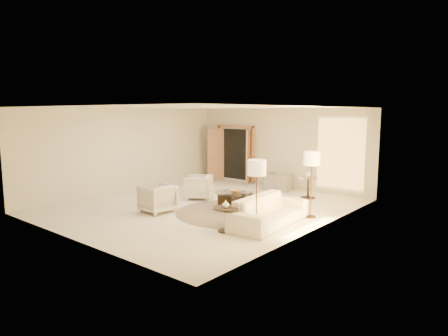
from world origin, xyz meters
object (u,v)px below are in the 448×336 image
Objects in this scene: bowl at (235,192)px; end_vase at (226,204)px; accent_chair at (278,179)px; armchair_right at (157,197)px; coffee_table at (235,199)px; floor_lamp_near at (312,162)px; side_table at (308,186)px; floor_lamp_far at (257,171)px; end_table at (226,215)px; armchair_left at (198,186)px; side_vase at (309,174)px; sofa at (269,211)px.

end_vase is (1.04, -1.68, 0.11)m from bowl.
accent_chair is 5.34× the size of end_vase.
coffee_table is at bearing 140.20° from armchair_right.
floor_lamp_near is at bearing 18.51° from bowl.
side_table is 0.40× the size of floor_lamp_far.
floor_lamp_near is 1.03× the size of floor_lamp_far.
end_table is at bearing -58.21° from bowl.
end_vase is at bearing -110.85° from floor_lamp_near.
armchair_left reaches higher than bowl.
side_table is 2.09× the size of bowl.
side_vase is at bearing 93.37° from end_table.
floor_lamp_near reaches higher than side_vase.
side_vase is at bearing 119.34° from floor_lamp_near.
coffee_table is 8.66× the size of end_vase.
end_vase is (-0.89, -2.33, -0.81)m from floor_lamp_near.
end_table is (1.04, -1.68, 0.07)m from coffee_table.
floor_lamp_near reaches higher than coffee_table.
floor_lamp_far is (0.15, -0.75, 1.06)m from sofa.
end_vase is 4.38m from side_vase.
armchair_right reaches higher than side_table.
side_vase is (-0.88, 4.07, -0.64)m from floor_lamp_far.
armchair_left is 3.54m from end_table.
end_vase is (-0.63, -0.30, -0.77)m from floor_lamp_far.
armchair_left is at bearing 60.97° from accent_chair.
accent_chair is 1.50m from side_table.
bowl is at bearing -161.49° from floor_lamp_near.
end_vase is 0.75× the size of side_vase.
coffee_table is 0.22m from bowl.
floor_lamp_near is 2.05m from floor_lamp_far.
accent_chair is 2.78× the size of bowl.
side_vase is (-1.14, 2.04, -0.68)m from floor_lamp_near.
coffee_table is (1.80, -0.42, -0.10)m from armchair_left.
armchair_right is 4.97× the size of end_vase.
floor_lamp_far is (0.88, -4.07, 1.00)m from side_table.
sofa is at bearing 39.14° from armchair_left.
accent_chair is at bearing 101.09° from bowl.
side_vase is (-0.73, 3.32, 0.42)m from sofa.
armchair_right is 1.24× the size of side_table.
coffee_table is 2.80m from side_table.
side_table is at bearing 8.21° from sofa.
armchair_left is 1.85m from bowl.
sofa reaches higher than side_table.
accent_chair reaches higher than end_vase.
armchair_right is 0.50× the size of floor_lamp_far.
floor_lamp_far is (-0.26, -2.03, -0.04)m from floor_lamp_near.
accent_chair is at bearing 174.51° from armchair_right.
sofa is 3.42m from side_vase.
armchair_right is 2.12m from coffee_table.
armchair_right is 4.77m from side_table.
side_table is 0.37m from side_vase.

